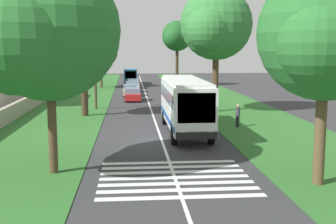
{
  "coord_description": "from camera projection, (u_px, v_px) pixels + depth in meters",
  "views": [
    {
      "loc": [
        -26.52,
        1.96,
        5.77
      ],
      "look_at": [
        2.6,
        -0.54,
        1.6
      ],
      "focal_mm": 47.11,
      "sensor_mm": 36.0,
      "label": 1
    }
  ],
  "objects": [
    {
      "name": "trailing_minibus_0",
      "position": [
        130.0,
        75.0,
        73.83
      ],
      "size": [
        6.0,
        2.14,
        2.53
      ],
      "color": "teal",
      "rests_on": "ground"
    },
    {
      "name": "grass_verge_right",
      "position": [
        236.0,
        109.0,
        42.63
      ],
      "size": [
        120.0,
        8.0,
        0.04
      ],
      "primitive_type": "cube",
      "color": "#2D6628",
      "rests_on": "ground"
    },
    {
      "name": "trailing_car_2",
      "position": [
        132.0,
        87.0,
        59.98
      ],
      "size": [
        4.3,
        1.78,
        1.43
      ],
      "color": "silver",
      "rests_on": "ground"
    },
    {
      "name": "trailing_car_0",
      "position": [
        133.0,
        95.0,
        49.78
      ],
      "size": [
        4.3,
        1.78,
        1.43
      ],
      "color": "#B21E1E",
      "rests_on": "ground"
    },
    {
      "name": "utility_pole",
      "position": [
        95.0,
        65.0,
        42.13
      ],
      "size": [
        0.24,
        1.4,
        8.21
      ],
      "color": "#473828",
      "rests_on": "grass_verge_left"
    },
    {
      "name": "roadside_tree_right_2",
      "position": [
        214.0,
        26.0,
        39.94
      ],
      "size": [
        7.48,
        6.56,
        11.3
      ],
      "color": "#4C3826",
      "rests_on": "grass_verge_right"
    },
    {
      "name": "roadside_tree_left_2",
      "position": [
        82.0,
        41.0,
        37.55
      ],
      "size": [
        5.29,
        4.42,
        8.78
      ],
      "color": "#3D2D1E",
      "rests_on": "grass_verge_left"
    },
    {
      "name": "roadside_tree_right_1",
      "position": [
        321.0,
        37.0,
        18.19
      ],
      "size": [
        6.57,
        5.58,
        9.17
      ],
      "color": "brown",
      "rests_on": "grass_verge_right"
    },
    {
      "name": "pedestrian",
      "position": [
        238.0,
        115.0,
        32.72
      ],
      "size": [
        0.34,
        0.34,
        1.69
      ],
      "color": "#26262D",
      "rests_on": "grass_verge_right"
    },
    {
      "name": "trailing_car_1",
      "position": [
        130.0,
        91.0,
        54.98
      ],
      "size": [
        4.3,
        1.78,
        1.43
      ],
      "color": "#B7A893",
      "rests_on": "ground"
    },
    {
      "name": "roadside_tree_left_0",
      "position": [
        100.0,
        53.0,
        66.05
      ],
      "size": [
        6.45,
        5.08,
        7.91
      ],
      "color": "#4C3826",
      "rests_on": "grass_verge_left"
    },
    {
      "name": "zebra_crossing",
      "position": [
        175.0,
        177.0,
        19.98
      ],
      "size": [
        5.85,
        6.8,
        0.01
      ],
      "color": "silver",
      "rests_on": "ground"
    },
    {
      "name": "roadside_tree_left_1",
      "position": [
        44.0,
        34.0,
        19.8
      ],
      "size": [
        8.18,
        6.51,
        9.83
      ],
      "color": "#4C3826",
      "rests_on": "grass_verge_left"
    },
    {
      "name": "ground",
      "position": [
        163.0,
        144.0,
        27.14
      ],
      "size": [
        160.0,
        160.0,
        0.0
      ],
      "primitive_type": "plane",
      "color": "#333335"
    },
    {
      "name": "trailing_car_3",
      "position": [
        133.0,
        84.0,
        65.34
      ],
      "size": [
        4.3,
        1.78,
        1.43
      ],
      "color": "#B7A893",
      "rests_on": "ground"
    },
    {
      "name": "roadside_tree_right_0",
      "position": [
        176.0,
        37.0,
        68.39
      ],
      "size": [
        5.62,
        4.71,
        10.14
      ],
      "color": "#3D2D1E",
      "rests_on": "grass_verge_right"
    },
    {
      "name": "roadside_wall",
      "position": [
        38.0,
        99.0,
        45.79
      ],
      "size": [
        70.0,
        0.4,
        1.31
      ],
      "primitive_type": "cube",
      "color": "#9E937F",
      "rests_on": "grass_verge_left"
    },
    {
      "name": "grass_verge_left",
      "position": [
        64.0,
        111.0,
        41.24
      ],
      "size": [
        120.0,
        8.0,
        0.04
      ],
      "primitive_type": "cube",
      "color": "#2D6628",
      "rests_on": "ground"
    },
    {
      "name": "coach_bus",
      "position": [
        185.0,
        102.0,
        30.57
      ],
      "size": [
        11.16,
        2.62,
        3.73
      ],
      "color": "white",
      "rests_on": "ground"
    },
    {
      "name": "centre_line",
      "position": [
        151.0,
        110.0,
        41.94
      ],
      "size": [
        110.0,
        0.16,
        0.01
      ],
      "primitive_type": "cube",
      "color": "silver",
      "rests_on": "ground"
    }
  ]
}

